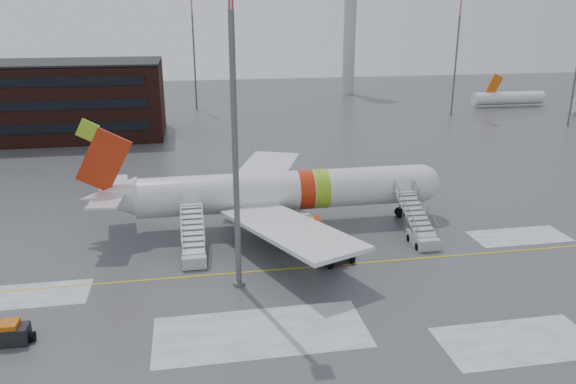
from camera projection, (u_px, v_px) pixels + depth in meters
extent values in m
plane|color=#494C4F|center=(316.00, 261.00, 47.30)|extent=(260.00, 260.00, 0.00)
cylinder|color=silver|center=(284.00, 191.00, 54.40)|extent=(28.00, 3.80, 3.80)
sphere|color=silver|center=(420.00, 183.00, 56.76)|extent=(3.80, 3.80, 3.80)
cube|color=black|center=(431.00, 178.00, 56.78)|extent=(1.09, 1.60, 0.97)
cone|color=silver|center=(109.00, 198.00, 51.56)|extent=(5.20, 3.72, 3.72)
cube|color=#B6290E|center=(104.00, 160.00, 50.44)|extent=(5.27, 0.30, 6.09)
cube|color=#8EC41F|center=(88.00, 130.00, 49.38)|extent=(2.16, 0.26, 2.16)
cube|color=silver|center=(114.00, 183.00, 53.82)|extent=(3.07, 4.85, 0.18)
cube|color=silver|center=(107.00, 200.00, 48.96)|extent=(3.07, 4.85, 0.18)
cube|color=silver|center=(262.00, 173.00, 62.37)|extent=(10.72, 15.97, 1.13)
cube|color=silver|center=(290.00, 229.00, 46.47)|extent=(10.72, 15.97, 1.13)
cylinder|color=silver|center=(281.00, 193.00, 59.95)|extent=(3.40, 2.10, 2.10)
cylinder|color=silver|center=(300.00, 229.00, 50.22)|extent=(3.40, 2.10, 2.10)
cylinder|color=#595B60|center=(400.00, 208.00, 57.23)|extent=(0.20, 0.20, 1.80)
cylinder|color=black|center=(400.00, 213.00, 57.37)|extent=(0.90, 0.56, 0.90)
cylinder|color=black|center=(276.00, 212.00, 57.51)|extent=(0.90, 0.56, 0.90)
cylinder|color=black|center=(284.00, 229.00, 53.02)|extent=(0.90, 0.56, 0.90)
cube|color=#AAACB1|center=(423.00, 239.00, 50.41)|extent=(2.00, 3.20, 1.00)
cube|color=#AAACB1|center=(415.00, 214.00, 51.85)|extent=(1.90, 5.87, 2.52)
cube|color=#AAACB1|center=(403.00, 191.00, 54.57)|extent=(1.90, 1.40, 0.15)
cylinder|color=#595B60|center=(403.00, 209.00, 54.73)|extent=(0.16, 0.16, 3.40)
cylinder|color=black|center=(418.00, 247.00, 49.38)|extent=(0.25, 0.70, 0.70)
cylinder|color=black|center=(428.00, 237.00, 51.55)|extent=(0.25, 0.70, 0.70)
cube|color=#B7B9BE|center=(194.00, 256.00, 46.97)|extent=(2.00, 3.20, 1.00)
cube|color=#B7B9BE|center=(193.00, 229.00, 48.42)|extent=(1.90, 5.87, 2.52)
cube|color=#B7B9BE|center=(191.00, 203.00, 51.14)|extent=(1.90, 1.40, 0.15)
cylinder|color=#595B60|center=(192.00, 222.00, 51.29)|extent=(0.16, 0.16, 3.40)
cylinder|color=black|center=(183.00, 264.00, 45.95)|extent=(0.25, 0.70, 0.70)
cylinder|color=black|center=(205.00, 253.00, 48.12)|extent=(0.25, 0.70, 0.70)
cube|color=black|center=(336.00, 257.00, 46.99)|extent=(3.20, 2.31, 0.72)
cube|color=silver|center=(331.00, 251.00, 46.55)|extent=(1.79, 1.79, 0.92)
cube|color=black|center=(331.00, 247.00, 46.43)|extent=(1.57, 1.64, 0.15)
cylinder|color=black|center=(330.00, 264.00, 45.97)|extent=(0.50, 0.78, 0.72)
cylinder|color=black|center=(351.00, 259.00, 46.86)|extent=(0.50, 0.78, 0.72)
cylinder|color=black|center=(321.00, 258.00, 47.18)|extent=(0.50, 0.78, 0.72)
cylinder|color=black|center=(342.00, 253.00, 48.08)|extent=(0.50, 0.78, 0.72)
cube|color=black|center=(11.00, 334.00, 35.59)|extent=(2.21, 1.35, 1.09)
cube|color=#BF570B|center=(9.00, 325.00, 35.39)|extent=(1.12, 1.22, 0.44)
cylinder|color=black|center=(26.00, 337.00, 35.82)|extent=(1.11, 0.68, 0.66)
cylinder|color=#595B60|center=(235.00, 158.00, 40.12)|extent=(0.44, 0.44, 20.24)
cylinder|color=#595B60|center=(239.00, 283.00, 43.22)|extent=(0.90, 0.90, 0.30)
cylinder|color=#B2B5BA|center=(349.00, 36.00, 136.88)|extent=(3.00, 3.00, 28.00)
cylinder|color=#595B60|center=(455.00, 67.00, 109.40)|extent=(0.36, 0.36, 19.20)
cylinder|color=#CC7272|center=(461.00, 4.00, 105.83)|extent=(0.32, 0.32, 4.32)
cylinder|color=#595B60|center=(195.00, 63.00, 115.94)|extent=(0.36, 0.36, 19.20)
cylinder|color=#CC7272|center=(192.00, 5.00, 112.36)|extent=(0.32, 0.32, 4.32)
cylinder|color=#595B60|center=(576.00, 73.00, 99.00)|extent=(0.36, 0.36, 19.20)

